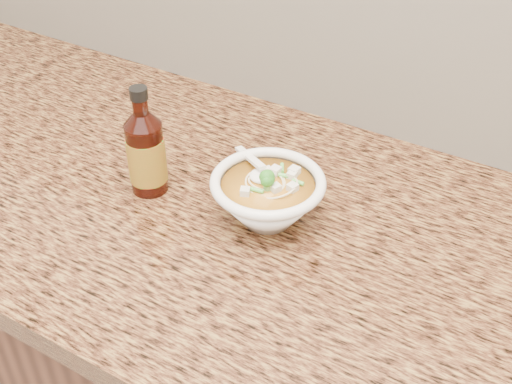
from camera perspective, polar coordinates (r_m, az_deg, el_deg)
The scene contains 3 objects.
counter_slab at distance 0.94m, azimuth 7.72°, elevation -5.64°, with size 4.00×0.68×0.04m, color olive.
soup_bowl at distance 0.94m, azimuth 1.05°, elevation -0.56°, with size 0.18×0.17×0.09m.
hot_sauce_bottle at distance 1.00m, azimuth -9.74°, elevation 3.43°, with size 0.07×0.07×0.18m.
Camera 1 is at (0.24, 1.03, 1.52)m, focal length 45.00 mm.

